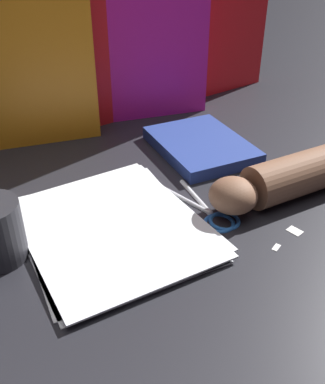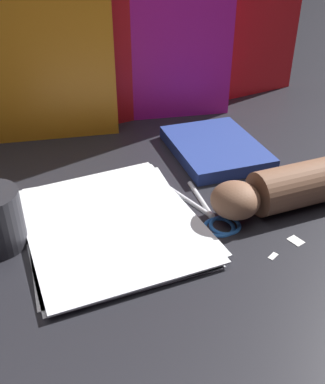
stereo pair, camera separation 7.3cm
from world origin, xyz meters
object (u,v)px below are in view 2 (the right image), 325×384
at_px(book_closed, 215,148).
at_px(scissors, 213,216).
at_px(paper_stack, 111,223).
at_px(hand_forearm, 297,186).

relative_size(book_closed, scissors, 1.36).
distance_m(paper_stack, hand_forearm, 0.33).
relative_size(paper_stack, scissors, 1.91).
bearing_deg(book_closed, hand_forearm, -81.12).
xyz_separation_m(scissors, hand_forearm, (0.15, -0.02, 0.03)).
xyz_separation_m(book_closed, scissors, (-0.12, -0.21, -0.01)).
xyz_separation_m(paper_stack, hand_forearm, (0.32, -0.07, 0.03)).
bearing_deg(paper_stack, hand_forearm, -11.61).
relative_size(paper_stack, book_closed, 1.41).
xyz_separation_m(book_closed, hand_forearm, (0.04, -0.23, 0.03)).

